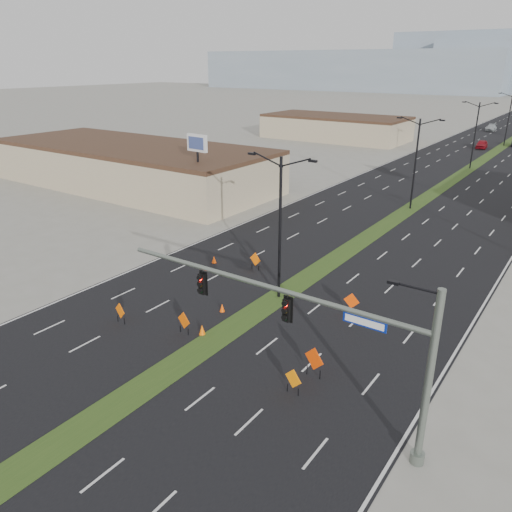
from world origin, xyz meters
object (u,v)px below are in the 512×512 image
Objects in this scene: streetlight_0 at (280,225)px; cone_0 at (202,330)px; streetlight_1 at (416,161)px; cone_2 at (291,302)px; car_far at (491,128)px; construction_sign_0 at (120,312)px; car_left at (482,144)px; construction_sign_3 at (351,302)px; streetlight_2 at (475,133)px; cone_3 at (214,259)px; construction_sign_4 at (293,380)px; cone_1 at (222,308)px; streetlight_3 at (509,118)px; construction_sign_1 at (184,321)px; pole_sign_west at (197,150)px; signal_mast at (323,330)px; construction_sign_2 at (255,260)px; construction_sign_5 at (314,360)px.

cone_0 is at bearing -98.13° from streetlight_0.
cone_2 is at bearing -87.13° from streetlight_1.
car_far is 116.42m from construction_sign_0.
streetlight_1 reaches higher than car_far.
car_left is 78.76m from cone_2.
construction_sign_0 is 0.97× the size of construction_sign_3.
streetlight_2 reaches higher than cone_3.
cone_0 is (-6.29, -7.81, -0.52)m from construction_sign_3.
cone_3 is (-7.89, -53.63, -5.11)m from streetlight_2.
car_far reaches higher than construction_sign_4.
streetlight_3 is at bearing 88.76° from cone_1.
cone_2 is (3.35, 3.32, 0.01)m from cone_1.
car_far is at bearing 93.77° from streetlight_0.
construction_sign_1 is at bearing -91.25° from streetlight_3.
streetlight_1 is at bearing 41.37° from pole_sign_west.
cone_0 is at bearing 179.59° from construction_sign_4.
car_left is at bearing 92.17° from streetlight_0.
construction_sign_3 is at bearing 51.16° from cone_0.
streetlight_0 reaches higher than construction_sign_1.
construction_sign_4 reaches higher than cone_1.
cone_1 is at bearing -90.48° from car_far.
streetlight_1 is at bearing 98.34° from construction_sign_3.
construction_sign_3 is (5.27, 0.66, -4.56)m from streetlight_0.
streetlight_2 is 54.45m from cone_3.
streetlight_2 reaches higher than car_left.
car_left is 3.17× the size of construction_sign_4.
pole_sign_west reaches higher than cone_1.
signal_mast is at bearing -29.58° from cone_1.
car_left reaches higher than construction_sign_2.
cone_1 is (4.34, 4.94, -0.54)m from construction_sign_0.
streetlight_3 is at bearing 91.06° from construction_sign_3.
streetlight_2 is 60.31m from cone_1.
car_far is at bearing 94.50° from cone_2.
car_left is at bearing -115.83° from streetlight_3.
construction_sign_3 reaches higher than cone_2.
cone_1 is at bearing 106.12° from cone_0.
construction_sign_0 reaches higher than cone_2.
car_far is 8.24× the size of cone_3.
streetlight_2 reaches higher than signal_mast.
streetlight_3 reaches higher than signal_mast.
car_left is 75.69m from cone_3.
car_left is at bearing 98.90° from construction_sign_0.
streetlight_2 reaches higher than construction_sign_2.
car_left is 7.77× the size of cone_2.
streetlight_3 is 88.23m from cone_1.
cone_3 reaches higher than cone_2.
construction_sign_5 is 3.02× the size of cone_2.
construction_sign_3 is (5.27, -27.34, -4.56)m from streetlight_1.
construction_sign_0 is 2.27× the size of cone_3.
pole_sign_west reaches higher than car_far.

